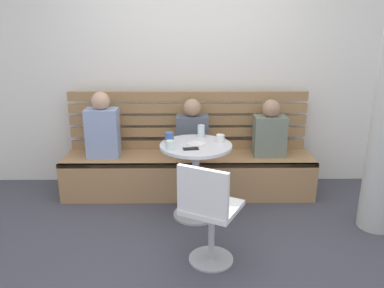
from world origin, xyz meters
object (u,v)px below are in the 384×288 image
(cup_glass_tall, at_px, (201,131))
(cup_glass_short, at_px, (170,145))
(person_adult, at_px, (103,128))
(cup_ceramic_white, at_px, (220,138))
(person_child_middle, at_px, (270,131))
(white_chair, at_px, (208,211))
(cafe_table, at_px, (196,167))
(cup_mug_blue, at_px, (169,137))
(person_child_left, at_px, (192,131))
(booth_bench, at_px, (188,175))
(phone_on_table, at_px, (191,149))
(plate_small, at_px, (196,144))

(cup_glass_tall, relative_size, cup_glass_short, 1.50)
(person_adult, distance_m, cup_ceramic_white, 1.30)
(person_adult, xyz_separation_m, person_child_middle, (1.79, 0.02, -0.04))
(white_chair, xyz_separation_m, cup_ceramic_white, (0.15, 0.89, 0.31))
(cafe_table, relative_size, cup_mug_blue, 7.79)
(cup_glass_short, bearing_deg, cafe_table, 30.53)
(person_child_left, bearing_deg, person_child_middle, 0.51)
(cup_glass_tall, bearing_deg, booth_bench, 115.69)
(cup_mug_blue, relative_size, cup_ceramic_white, 1.19)
(booth_bench, distance_m, phone_on_table, 0.84)
(booth_bench, height_order, person_adult, person_adult)
(person_adult, distance_m, person_child_middle, 1.79)
(person_child_middle, distance_m, cup_mug_blue, 1.16)
(booth_bench, xyz_separation_m, phone_on_table, (0.03, -0.66, 0.52))
(person_child_middle, height_order, cup_glass_short, person_child_middle)
(white_chair, height_order, cup_ceramic_white, white_chair)
(cup_mug_blue, bearing_deg, cup_ceramic_white, 0.02)
(booth_bench, distance_m, cafe_table, 0.60)
(cup_mug_blue, bearing_deg, person_child_middle, 23.73)
(white_chair, relative_size, cup_glass_short, 10.63)
(person_adult, xyz_separation_m, plate_small, (0.98, -0.53, -0.01))
(booth_bench, relative_size, person_adult, 3.83)
(cup_glass_short, distance_m, phone_on_table, 0.19)
(cafe_table, bearing_deg, cup_glass_tall, 77.34)
(white_chair, distance_m, person_child_middle, 1.55)
(person_child_middle, xyz_separation_m, cup_ceramic_white, (-0.57, -0.46, 0.06))
(person_child_left, bearing_deg, phone_on_table, -91.59)
(cup_glass_tall, height_order, cup_ceramic_white, cup_glass_tall)
(white_chair, bearing_deg, person_child_left, 94.69)
(person_child_left, relative_size, plate_small, 3.68)
(person_child_left, height_order, plate_small, person_child_left)
(booth_bench, bearing_deg, cafe_table, -82.01)
(white_chair, relative_size, cup_glass_tall, 7.08)
(phone_on_table, bearing_deg, cup_mug_blue, 33.95)
(cafe_table, relative_size, cup_glass_short, 9.25)
(cafe_table, xyz_separation_m, cup_mug_blue, (-0.25, 0.08, 0.27))
(person_child_middle, distance_m, cup_ceramic_white, 0.74)
(booth_bench, xyz_separation_m, person_child_middle, (0.88, 0.02, 0.49))
(cafe_table, bearing_deg, person_child_middle, 34.12)
(person_adult, relative_size, phone_on_table, 5.03)
(person_adult, bearing_deg, person_child_middle, 0.63)
(white_chair, relative_size, cup_ceramic_white, 10.63)
(cup_glass_tall, bearing_deg, cafe_table, -102.66)
(cup_glass_tall, relative_size, cup_mug_blue, 1.26)
(white_chair, bearing_deg, cafe_table, 95.74)
(cup_glass_tall, xyz_separation_m, cup_ceramic_white, (0.18, -0.17, -0.03))
(booth_bench, height_order, white_chair, white_chair)
(cup_glass_tall, bearing_deg, phone_on_table, -104.99)
(cup_ceramic_white, bearing_deg, person_child_middle, 39.16)
(booth_bench, xyz_separation_m, plate_small, (0.07, -0.53, 0.52))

